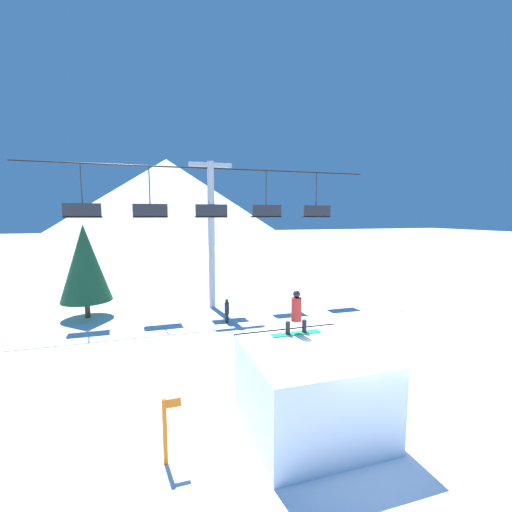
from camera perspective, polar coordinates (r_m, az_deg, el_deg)
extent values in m
plane|color=white|center=(9.72, 17.15, -27.26)|extent=(220.00, 220.00, 0.00)
cone|color=silver|center=(92.37, -14.58, 9.33)|extent=(60.95, 60.95, 19.60)
cube|color=white|center=(9.35, 9.05, -20.99)|extent=(3.15, 3.22, 2.10)
cube|color=silver|center=(10.25, 5.20, -12.18)|extent=(3.15, 0.10, 0.06)
cube|color=#1E9E6B|center=(9.86, 6.69, -12.69)|extent=(1.44, 0.26, 0.03)
cylinder|color=black|center=(9.71, 5.31, -11.82)|extent=(0.13, 0.13, 0.35)
cylinder|color=black|center=(9.90, 8.06, -11.47)|extent=(0.13, 0.13, 0.35)
cylinder|color=red|center=(9.65, 6.74, -8.80)|extent=(0.28, 0.28, 0.66)
sphere|color=black|center=(9.55, 6.78, -6.31)|extent=(0.20, 0.20, 0.20)
cylinder|color=#9E9EA3|center=(19.83, -7.44, 3.31)|extent=(0.38, 0.38, 8.40)
cube|color=#9E9EA3|center=(19.99, -7.62, 14.83)|extent=(2.40, 0.24, 0.24)
cylinder|color=black|center=(19.96, -7.61, 14.27)|extent=(19.47, 0.08, 0.08)
cylinder|color=#28282D|center=(19.80, -27.07, 9.72)|extent=(0.06, 0.06, 2.70)
cube|color=#232328|center=(19.76, -26.86, 5.82)|extent=(1.80, 0.44, 0.08)
cube|color=#232328|center=(19.58, -27.00, 6.83)|extent=(1.80, 0.08, 0.70)
cylinder|color=#28282D|center=(19.54, -17.31, 10.20)|extent=(0.06, 0.06, 2.70)
cube|color=#232328|center=(19.50, -17.17, 6.24)|extent=(1.80, 0.44, 0.08)
cube|color=#232328|center=(19.32, -17.21, 7.28)|extent=(1.80, 0.08, 0.70)
cylinder|color=#28282D|center=(19.83, -7.55, 10.39)|extent=(0.06, 0.06, 2.70)
cube|color=#232328|center=(19.79, -7.49, 6.49)|extent=(1.80, 0.44, 0.08)
cube|color=#232328|center=(19.61, -7.41, 7.51)|extent=(1.80, 0.08, 0.70)
cylinder|color=#28282D|center=(20.66, 1.68, 10.30)|extent=(0.06, 0.06, 2.70)
cube|color=#232328|center=(20.62, 1.67, 6.55)|extent=(1.80, 0.44, 0.08)
cube|color=#232328|center=(20.45, 1.84, 7.53)|extent=(1.80, 0.08, 0.70)
cylinder|color=#28282D|center=(21.96, 10.01, 10.00)|extent=(0.06, 0.06, 2.70)
cube|color=#232328|center=(21.92, 9.93, 6.47)|extent=(1.80, 0.44, 0.08)
cube|color=#232328|center=(21.76, 10.17, 7.39)|extent=(1.80, 0.08, 0.70)
cylinder|color=#4C3823|center=(20.41, -26.27, -7.94)|extent=(0.28, 0.28, 0.90)
cone|color=#194728|center=(19.95, -26.64, -1.04)|extent=(2.56, 2.56, 4.05)
cylinder|color=orange|center=(8.54, -14.94, -26.43)|extent=(0.10, 0.10, 1.49)
cube|color=orange|center=(8.22, -13.73, -22.71)|extent=(0.36, 0.02, 0.20)
cylinder|color=black|center=(17.57, -4.86, -10.33)|extent=(0.17, 0.17, 0.45)
cylinder|color=black|center=(17.42, -4.88, -8.68)|extent=(0.24, 0.24, 0.60)
sphere|color=#232328|center=(17.32, -4.89, -7.43)|extent=(0.18, 0.18, 0.18)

